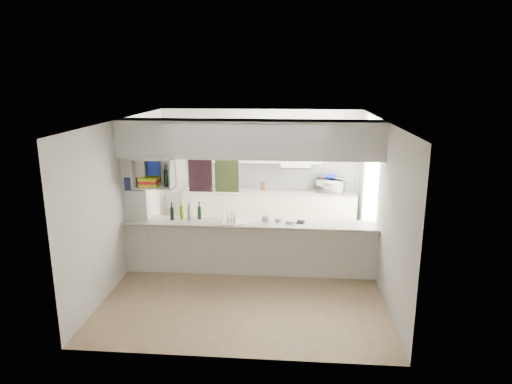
# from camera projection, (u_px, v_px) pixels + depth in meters

# --- Properties ---
(floor) EXTENTS (4.80, 4.80, 0.00)m
(floor) POSITION_uv_depth(u_px,v_px,m) (250.00, 274.00, 7.77)
(floor) COLOR #917454
(floor) RESTS_ON ground
(ceiling) EXTENTS (4.80, 4.80, 0.00)m
(ceiling) POSITION_uv_depth(u_px,v_px,m) (249.00, 120.00, 7.12)
(ceiling) COLOR white
(ceiling) RESTS_ON wall_back
(wall_back) EXTENTS (4.20, 0.00, 4.20)m
(wall_back) POSITION_uv_depth(u_px,v_px,m) (260.00, 171.00, 9.76)
(wall_back) COLOR silver
(wall_back) RESTS_ON floor
(wall_left) EXTENTS (0.00, 4.80, 4.80)m
(wall_left) POSITION_uv_depth(u_px,v_px,m) (125.00, 197.00, 7.61)
(wall_left) COLOR silver
(wall_left) RESTS_ON floor
(wall_right) EXTENTS (0.00, 4.80, 4.80)m
(wall_right) POSITION_uv_depth(u_px,v_px,m) (380.00, 203.00, 7.28)
(wall_right) COLOR silver
(wall_right) RESTS_ON floor
(servery_partition) EXTENTS (4.20, 0.50, 2.60)m
(servery_partition) POSITION_uv_depth(u_px,v_px,m) (239.00, 178.00, 7.37)
(servery_partition) COLOR silver
(servery_partition) RESTS_ON floor
(cubby_shelf) EXTENTS (0.65, 0.35, 0.50)m
(cubby_shelf) POSITION_uv_depth(u_px,v_px,m) (153.00, 175.00, 7.41)
(cubby_shelf) COLOR white
(cubby_shelf) RESTS_ON bulkhead
(kitchen_run) EXTENTS (3.60, 0.63, 2.24)m
(kitchen_run) POSITION_uv_depth(u_px,v_px,m) (267.00, 195.00, 9.62)
(kitchen_run) COLOR #EBE6C7
(kitchen_run) RESTS_ON floor
(microwave) EXTENTS (0.62, 0.51, 0.29)m
(microwave) POSITION_uv_depth(u_px,v_px,m) (331.00, 185.00, 9.45)
(microwave) COLOR white
(microwave) RESTS_ON bench_top
(bowl) EXTENTS (0.26, 0.26, 0.06)m
(bowl) POSITION_uv_depth(u_px,v_px,m) (330.00, 177.00, 9.40)
(bowl) COLOR #0D2093
(bowl) RESTS_ON microwave
(dish_rack) EXTENTS (0.43, 0.36, 0.20)m
(dish_rack) POSITION_uv_depth(u_px,v_px,m) (233.00, 218.00, 7.49)
(dish_rack) COLOR silver
(dish_rack) RESTS_ON breakfast_bar
(cup) EXTENTS (0.16, 0.16, 0.10)m
(cup) POSITION_uv_depth(u_px,v_px,m) (265.00, 219.00, 7.47)
(cup) COLOR white
(cup) RESTS_ON dish_rack
(wine_bottles) EXTENTS (0.52, 0.15, 0.34)m
(wine_bottles) POSITION_uv_depth(u_px,v_px,m) (186.00, 213.00, 7.65)
(wine_bottles) COLOR black
(wine_bottles) RESTS_ON breakfast_bar
(plastic_tubs) EXTENTS (0.50, 0.21, 0.07)m
(plastic_tubs) POSITION_uv_depth(u_px,v_px,m) (288.00, 221.00, 7.53)
(plastic_tubs) COLOR silver
(plastic_tubs) RESTS_ON breakfast_bar
(utensil_jar) EXTENTS (0.09, 0.09, 0.12)m
(utensil_jar) POSITION_uv_depth(u_px,v_px,m) (235.00, 187.00, 9.64)
(utensil_jar) COLOR black
(utensil_jar) RESTS_ON bench_top
(knife_block) EXTENTS (0.10, 0.09, 0.18)m
(knife_block) POSITION_uv_depth(u_px,v_px,m) (263.00, 186.00, 9.62)
(knife_block) COLOR brown
(knife_block) RESTS_ON bench_top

